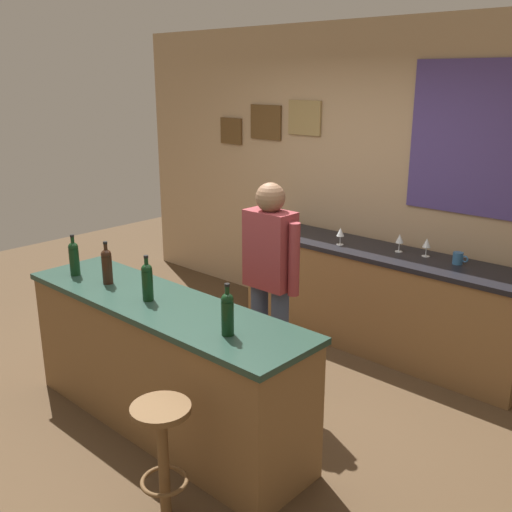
{
  "coord_description": "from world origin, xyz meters",
  "views": [
    {
      "loc": [
        2.86,
        -2.59,
        2.32
      ],
      "look_at": [
        0.07,
        0.45,
        1.05
      ],
      "focal_mm": 41.08,
      "sensor_mm": 36.0,
      "label": 1
    }
  ],
  "objects": [
    {
      "name": "bartender",
      "position": [
        0.23,
        0.42,
        0.94
      ],
      "size": [
        0.52,
        0.21,
        1.62
      ],
      "color": "#384766",
      "rests_on": "ground_plane"
    },
    {
      "name": "wine_bottle_b",
      "position": [
        -0.54,
        -0.43,
        1.06
      ],
      "size": [
        0.07,
        0.07,
        0.31
      ],
      "color": "black",
      "rests_on": "bar_counter"
    },
    {
      "name": "side_counter",
      "position": [
        0.4,
        1.65,
        0.45
      ],
      "size": [
        2.63,
        0.56,
        0.9
      ],
      "color": "brown",
      "rests_on": "ground_plane"
    },
    {
      "name": "bar_counter",
      "position": [
        0.0,
        -0.4,
        0.46
      ],
      "size": [
        2.3,
        0.6,
        0.92
      ],
      "color": "brown",
      "rests_on": "ground_plane"
    },
    {
      "name": "coffee_mug",
      "position": [
        1.06,
        1.73,
        0.95
      ],
      "size": [
        0.12,
        0.08,
        0.09
      ],
      "color": "#336699",
      "rests_on": "side_counter"
    },
    {
      "name": "wine_glass_a",
      "position": [
        0.06,
        1.56,
        1.01
      ],
      "size": [
        0.07,
        0.07,
        0.16
      ],
      "color": "silver",
      "rests_on": "side_counter"
    },
    {
      "name": "wine_bottle_c",
      "position": [
        -0.07,
        -0.44,
        1.06
      ],
      "size": [
        0.07,
        0.07,
        0.31
      ],
      "color": "black",
      "rests_on": "bar_counter"
    },
    {
      "name": "back_wall",
      "position": [
        0.02,
        2.03,
        1.42
      ],
      "size": [
        6.0,
        0.09,
        2.8
      ],
      "color": "tan",
      "rests_on": "ground_plane"
    },
    {
      "name": "wine_glass_c",
      "position": [
        0.78,
        1.75,
        1.01
      ],
      "size": [
        0.07,
        0.07,
        0.16
      ],
      "color": "silver",
      "rests_on": "side_counter"
    },
    {
      "name": "bar_stool",
      "position": [
        0.69,
        -0.96,
        0.46
      ],
      "size": [
        0.32,
        0.32,
        0.68
      ],
      "color": "brown",
      "rests_on": "ground_plane"
    },
    {
      "name": "ground_plane",
      "position": [
        0.0,
        0.0,
        0.0
      ],
      "size": [
        10.0,
        10.0,
        0.0
      ],
      "primitive_type": "plane",
      "color": "#4C3823"
    },
    {
      "name": "wine_glass_b",
      "position": [
        0.55,
        1.71,
        1.01
      ],
      "size": [
        0.07,
        0.07,
        0.16
      ],
      "color": "silver",
      "rests_on": "side_counter"
    },
    {
      "name": "wine_bottle_d",
      "position": [
        0.69,
        -0.46,
        1.06
      ],
      "size": [
        0.07,
        0.07,
        0.31
      ],
      "color": "black",
      "rests_on": "bar_counter"
    },
    {
      "name": "wine_bottle_a",
      "position": [
        -0.88,
        -0.48,
        1.06
      ],
      "size": [
        0.07,
        0.07,
        0.31
      ],
      "color": "black",
      "rests_on": "bar_counter"
    }
  ]
}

